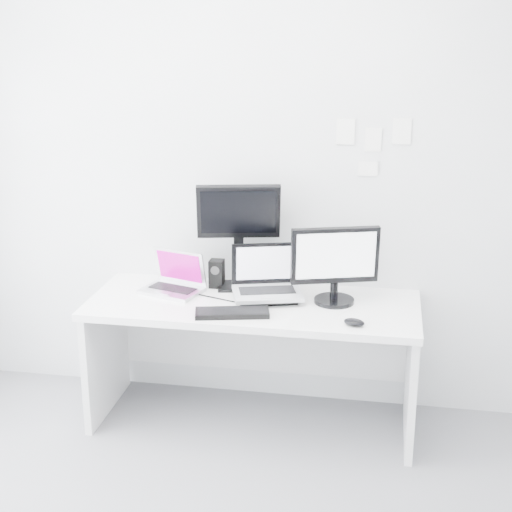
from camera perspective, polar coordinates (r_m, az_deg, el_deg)
name	(u,v)px	position (r m, az deg, el deg)	size (l,w,h in m)	color
back_wall	(264,177)	(4.27, 0.61, 5.97)	(3.60, 3.60, 0.00)	silver
desk	(253,363)	(4.26, -0.22, -8.08)	(1.80, 0.70, 0.73)	white
macbook	(171,272)	(4.24, -6.46, -1.21)	(0.32, 0.24, 0.24)	#AFAFB4
speaker	(217,274)	(4.32, -2.99, -1.34)	(0.08, 0.08, 0.16)	black
dell_laptop	(267,274)	(4.09, 0.87, -1.35)	(0.37, 0.29, 0.31)	#B5B7BD
rear_monitor	(239,235)	(4.23, -1.32, 1.61)	(0.46, 0.17, 0.63)	black
samsung_monitor	(335,264)	(4.06, 6.02, -0.63)	(0.48, 0.22, 0.44)	black
keyboard	(232,313)	(3.93, -1.81, -4.32)	(0.38, 0.14, 0.03)	black
mouse	(354,322)	(3.83, 7.44, -4.99)	(0.11, 0.07, 0.04)	black
wall_note_0	(346,132)	(4.17, 6.79, 9.33)	(0.10, 0.00, 0.14)	white
wall_note_1	(373,140)	(4.17, 8.85, 8.69)	(0.09, 0.00, 0.13)	white
wall_note_2	(402,131)	(4.16, 10.97, 9.26)	(0.10, 0.00, 0.14)	white
wall_note_3	(368,169)	(4.20, 8.48, 6.55)	(0.11, 0.00, 0.08)	white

